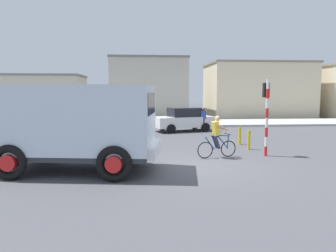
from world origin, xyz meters
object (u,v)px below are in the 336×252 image
Objects in this scene: car_white_mid at (184,119)px; pedestrian_near_kerb at (203,119)px; truck_foreground at (76,122)px; bollard_far at (240,136)px; bollard_near at (249,140)px; cyclist at (217,137)px; traffic_light_pole at (266,107)px; car_red_near at (42,124)px.

pedestrian_near_kerb is at bearing -18.63° from car_white_mid.
truck_foreground is 1.32× the size of car_white_mid.
truck_foreground is 6.34× the size of bollard_far.
bollard_near is at bearing 25.46° from truck_foreground.
truck_foreground is 8.04m from bollard_near.
bollard_far is at bearing 58.07° from cyclist.
car_red_near is at bearing 151.79° from traffic_light_pole.
car_red_near reaches higher than bollard_near.
traffic_light_pole is 3.26m from bollard_far.
bollard_far is (7.18, 4.82, -1.22)m from truck_foreground.
bollard_near is (2.11, -7.11, -0.37)m from car_white_mid.
truck_foreground is at bearing -164.89° from traffic_light_pole.
traffic_light_pole is at bearing 15.11° from truck_foreground.
traffic_light_pole reaches higher than truck_foreground.
bollard_far is at bearing 90.00° from bollard_near.
car_red_near is 4.49× the size of bollard_far.
traffic_light_pole is at bearing -28.21° from car_red_near.
car_white_mid reaches higher than bollard_near.
traffic_light_pole is (7.40, 2.00, 0.40)m from truck_foreground.
traffic_light_pole is 3.56× the size of bollard_far.
bollard_near is 1.40m from bollard_far.
cyclist reaches higher than car_white_mid.
cyclist is 3.67m from bollard_far.
traffic_light_pole reaches higher than car_white_mid.
cyclist is 2.60m from bollard_near.
traffic_light_pole is 8.93m from car_white_mid.
car_red_near is (-10.96, 5.88, -1.25)m from traffic_light_pole.
bollard_far is at bearing -15.89° from car_red_near.
traffic_light_pole is 0.79× the size of car_red_near.
car_white_mid is at bearing 106.52° from bollard_near.
bollard_near is (10.74, -4.46, -0.37)m from car_red_near.
truck_foreground reaches higher than cyclist.
pedestrian_near_kerb is (1.25, -0.42, 0.03)m from car_white_mid.
traffic_light_pole reaches higher than bollard_far.
cyclist is 2.48m from traffic_light_pole.
truck_foreground is 5.59m from cyclist.
truck_foreground is 11.72m from car_white_mid.
traffic_light_pole is at bearing -82.39° from pedestrian_near_kerb.
bollard_far is (-0.22, 2.82, -1.62)m from traffic_light_pole.
bollard_far is at bearing -69.73° from car_white_mid.
truck_foreground is 8.73m from bollard_far.
traffic_light_pole is 1.98× the size of pedestrian_near_kerb.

